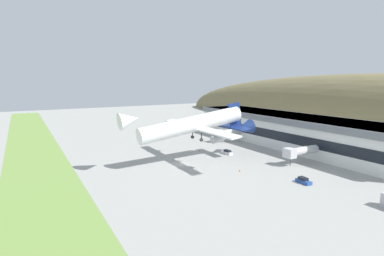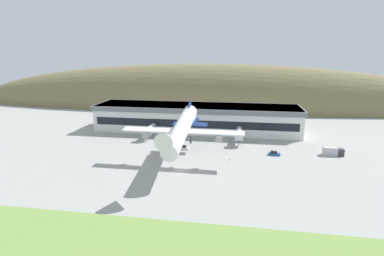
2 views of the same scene
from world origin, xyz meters
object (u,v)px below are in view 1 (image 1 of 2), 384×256
object	(u,v)px
terminal_building	(290,128)
traffic_cone_0	(200,151)
cargo_airplane	(195,125)
service_car_1	(303,181)
jetway_1	(300,151)
service_car_0	(227,152)
traffic_cone_1	(240,170)
jetway_0	(228,133)

from	to	relation	value
terminal_building	traffic_cone_0	world-z (taller)	terminal_building
cargo_airplane	service_car_1	world-z (taller)	cargo_airplane
jetway_1	service_car_0	distance (m)	24.96
jetway_1	traffic_cone_1	size ratio (longest dim) A/B	23.41
jetway_1	service_car_0	size ratio (longest dim) A/B	2.90
cargo_airplane	service_car_0	distance (m)	19.02
service_car_0	traffic_cone_1	distance (m)	20.55
cargo_airplane	service_car_1	xyz separation A→B (m)	(31.71, 13.72, -11.46)
terminal_building	jetway_0	bearing A→B (deg)	-136.78
cargo_airplane	terminal_building	bearing A→B (deg)	92.21
traffic_cone_0	jetway_1	bearing A→B (deg)	32.06
terminal_building	service_car_1	xyz separation A→B (m)	(33.46, -31.66, -6.36)
jetway_0	service_car_1	size ratio (longest dim) A/B	2.80
jetway_0	cargo_airplane	size ratio (longest dim) A/B	0.25
terminal_building	cargo_airplane	bearing A→B (deg)	-87.79
terminal_building	service_car_1	bearing A→B (deg)	-43.42
jetway_0	terminal_building	bearing A→B (deg)	43.22
service_car_0	service_car_1	bearing A→B (deg)	-2.05
traffic_cone_0	traffic_cone_1	world-z (taller)	same
service_car_1	traffic_cone_0	size ratio (longest dim) A/B	7.43
jetway_0	traffic_cone_0	distance (m)	21.78
terminal_building	cargo_airplane	world-z (taller)	cargo_airplane
terminal_building	jetway_1	bearing A→B (deg)	-41.43
terminal_building	service_car_1	size ratio (longest dim) A/B	22.48
service_car_1	traffic_cone_1	size ratio (longest dim) A/B	7.43
cargo_airplane	traffic_cone_1	bearing A→B (deg)	20.54
traffic_cone_1	terminal_building	bearing A→B (deg)	113.87
jetway_0	jetway_1	distance (m)	38.84
jetway_1	traffic_cone_0	world-z (taller)	jetway_1
jetway_0	jetway_1	xyz separation A→B (m)	(38.83, -0.81, 0.00)
service_car_0	traffic_cone_1	xyz separation A→B (m)	(18.44, -9.06, -0.37)
jetway_0	jetway_1	world-z (taller)	same
jetway_1	service_car_1	xyz separation A→B (m)	(12.99, -13.59, -3.37)
service_car_1	traffic_cone_1	world-z (taller)	service_car_1
service_car_1	service_car_0	bearing A→B (deg)	177.95
cargo_airplane	traffic_cone_1	xyz separation A→B (m)	(15.73, 5.89, -11.80)
jetway_0	service_car_0	world-z (taller)	jetway_0
jetway_0	cargo_airplane	distance (m)	35.51
jetway_1	cargo_airplane	size ratio (longest dim) A/B	0.28
terminal_building	cargo_airplane	size ratio (longest dim) A/B	2.01
service_car_0	traffic_cone_0	world-z (taller)	service_car_0
cargo_airplane	traffic_cone_0	xyz separation A→B (m)	(-11.10, 8.65, -11.80)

